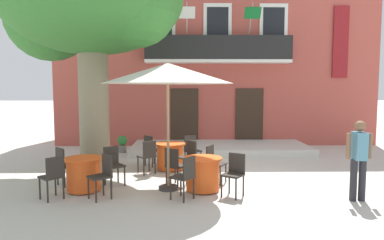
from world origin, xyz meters
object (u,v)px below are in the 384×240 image
object	(u,v)px
cafe_chair_middle_2	(113,163)
cafe_chair_near_tree_2	(151,148)
cafe_chair_near_tree_0	(189,155)
ground_planter_left	(122,143)
cafe_table_middle	(84,174)
pedestrian_near_entrance	(359,156)
plane_tree	(89,5)
cafe_chair_middle_0	(53,175)
cafe_table_front	(203,174)
cafe_chair_middle_1	(103,173)
cafe_umbrella	(168,74)
cafe_chair_near_tree_1	(192,149)
cafe_chair_front_2	(234,171)
cafe_chair_near_tree_3	(148,155)
cafe_chair_front_3	(214,161)
cafe_chair_middle_3	(64,163)
cafe_chair_front_0	(174,164)
cafe_chair_front_1	(185,175)
cafe_table_near_tree	(170,156)

from	to	relation	value
cafe_chair_middle_2	cafe_chair_near_tree_2	bearing A→B (deg)	70.61
cafe_chair_near_tree_0	ground_planter_left	distance (m)	4.06
cafe_table_middle	pedestrian_near_entrance	size ratio (longest dim) A/B	0.53
plane_tree	pedestrian_near_entrance	bearing A→B (deg)	-22.73
cafe_chair_near_tree_0	cafe_chair_middle_0	bearing A→B (deg)	-143.15
cafe_table_front	pedestrian_near_entrance	size ratio (longest dim) A/B	0.53
cafe_chair_middle_1	cafe_umbrella	distance (m)	2.55
cafe_table_middle	cafe_umbrella	xyz separation A→B (m)	(1.88, 0.09, 2.22)
cafe_chair_near_tree_1	cafe_chair_front_2	world-z (taller)	same
cafe_chair_near_tree_2	cafe_chair_near_tree_3	xyz separation A→B (m)	(0.00, -0.97, 0.00)
cafe_chair_near_tree_3	cafe_chair_front_3	size ratio (longest dim) A/B	1.00
cafe_chair_middle_3	cafe_umbrella	world-z (taller)	cafe_umbrella
cafe_chair_front_3	cafe_umbrella	xyz separation A→B (m)	(-1.08, -0.57, 2.08)
cafe_chair_middle_1	cafe_chair_front_3	size ratio (longest dim) A/B	1.00
cafe_chair_middle_1	cafe_chair_front_2	bearing A→B (deg)	2.39
cafe_chair_middle_3	cafe_table_front	size ratio (longest dim) A/B	1.05
cafe_chair_near_tree_2	cafe_table_front	distance (m)	2.92
cafe_chair_front_0	plane_tree	bearing A→B (deg)	148.40
cafe_chair_near_tree_0	cafe_table_middle	bearing A→B (deg)	-147.51
cafe_chair_middle_2	cafe_chair_front_3	distance (m)	2.41
cafe_chair_front_1	cafe_table_front	bearing A→B (deg)	58.37
cafe_chair_front_1	cafe_chair_front_3	distance (m)	1.50
cafe_chair_front_3	plane_tree	bearing A→B (deg)	161.24
cafe_chair_middle_0	cafe_chair_front_3	xyz separation A→B (m)	(3.41, 1.27, 0.00)
cafe_chair_front_3	cafe_chair_near_tree_3	bearing A→B (deg)	152.21
cafe_chair_middle_0	cafe_chair_front_2	distance (m)	3.77
cafe_chair_near_tree_1	cafe_chair_front_2	size ratio (longest dim) A/B	1.00
cafe_chair_middle_2	cafe_chair_front_3	size ratio (longest dim) A/B	1.00
cafe_chair_middle_3	cafe_chair_front_1	bearing A→B (deg)	-21.86
cafe_chair_near_tree_2	cafe_chair_front_2	size ratio (longest dim) A/B	1.00
cafe_chair_middle_2	cafe_chair_front_2	distance (m)	2.91
cafe_chair_front_0	cafe_chair_front_1	xyz separation A→B (m)	(0.25, -1.03, 0.00)
plane_tree	cafe_table_near_tree	bearing A→B (deg)	7.91
cafe_chair_front_0	pedestrian_near_entrance	xyz separation A→B (m)	(3.77, -1.14, 0.40)
cafe_chair_near_tree_1	cafe_chair_middle_3	size ratio (longest dim) A/B	1.00
cafe_chair_near_tree_1	cafe_chair_near_tree_2	xyz separation A→B (m)	(-1.19, 0.05, 0.00)
plane_tree	cafe_table_middle	distance (m)	4.45
cafe_chair_middle_1	plane_tree	bearing A→B (deg)	109.44
plane_tree	pedestrian_near_entrance	world-z (taller)	plane_tree
cafe_chair_front_3	cafe_table_front	bearing A→B (deg)	-113.62
cafe_chair_middle_0	cafe_chair_front_3	distance (m)	3.64
cafe_chair_front_1	ground_planter_left	distance (m)	5.92
cafe_umbrella	cafe_chair_front_1	bearing A→B (deg)	-63.37
cafe_chair_near_tree_0	cafe_table_front	xyz separation A→B (m)	(0.30, -1.52, -0.14)
cafe_table_front	pedestrian_near_entrance	world-z (taller)	pedestrian_near_entrance
cafe_chair_front_3	ground_planter_left	distance (m)	5.09
cafe_chair_front_2	cafe_chair_middle_1	bearing A→B (deg)	-177.61
cafe_chair_near_tree_3	pedestrian_near_entrance	xyz separation A→B (m)	(4.52, -2.33, 0.40)
cafe_chair_near_tree_1	cafe_chair_near_tree_0	bearing A→B (deg)	-95.65
cafe_chair_front_1	cafe_umbrella	world-z (taller)	cafe_umbrella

